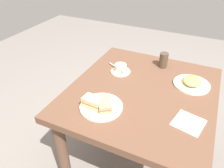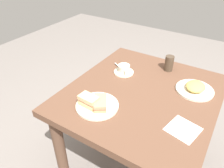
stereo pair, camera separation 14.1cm
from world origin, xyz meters
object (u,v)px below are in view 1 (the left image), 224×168
Objects in this scene: dining_table at (141,103)px; sandwich_plate at (101,107)px; napkin at (189,123)px; drinking_glass at (164,60)px; side_plate at (192,84)px; sandwich_front at (105,104)px; sandwich_back at (93,102)px; coffee_cup at (121,68)px; coffee_saucer at (120,71)px; spoon at (115,66)px.

dining_table is 0.34m from sandwich_plate.
napkin is (-0.09, 0.48, -0.01)m from sandwich_plate.
sandwich_plate is at bearing -18.01° from drinking_glass.
dining_table is 4.02× the size of sandwich_plate.
side_plate is at bearing 136.34° from sandwich_plate.
sandwich_back is (0.03, -0.06, 0.01)m from sandwich_front.
sandwich_front reaches higher than dining_table.
dining_table is at bearing -120.37° from napkin.
sandwich_back reaches higher than coffee_cup.
drinking_glass reaches higher than sandwich_front.
coffee_saucer is 0.08m from spoon.
dining_table is 7.00× the size of coffee_saucer.
dining_table is 4.24× the size of side_plate.
coffee_cup is 0.66× the size of napkin.
coffee_cup is 0.50m from side_plate.
side_plate is (-0.46, 0.42, -0.03)m from sandwich_front.
drinking_glass is at bearing -152.75° from napkin.
sandwich_plate reaches higher than napkin.
side_plate is (-0.05, 0.50, -0.03)m from coffee_cup.
sandwich_back is 1.03× the size of drinking_glass.
napkin is at bearing 58.58° from spoon.
napkin is (-0.09, 0.46, -0.03)m from sandwich_front.
drinking_glass is at bearing 128.81° from coffee_saucer.
sandwich_back is 0.81× the size of coffee_saucer.
napkin is (0.38, 0.04, -0.01)m from side_plate.
side_plate is at bearing 135.53° from sandwich_back.
sandwich_plate reaches higher than dining_table.
napkin is 0.61m from drinking_glass.
sandwich_back reaches higher than dining_table.
drinking_glass reaches higher than dining_table.
spoon is at bearing -164.74° from sandwich_plate.
sandwich_plate is at bearing -79.78° from napkin.
coffee_cup reaches higher than sandwich_front.
sandwich_back is 0.49× the size of side_plate.
sandwich_back is at bearing 10.01° from spoon.
sandwich_front is at bearing -26.65° from dining_table.
coffee_cup is 0.87× the size of drinking_glass.
sandwich_front is (0.27, -0.14, 0.15)m from dining_table.
sandwich_front reaches higher than side_plate.
coffee_cup is (-0.41, -0.08, 0.00)m from sandwich_front.
sandwich_back is 0.70m from drinking_glass.
sandwich_front is 0.62× the size of side_plate.
side_plate is (-0.19, 0.28, 0.12)m from dining_table.
side_plate is at bearing 123.60° from dining_table.
sandwich_front is 1.27× the size of sandwich_back.
drinking_glass is (-0.63, 0.20, 0.05)m from sandwich_plate.
dining_table is 0.28m from coffee_saucer.
dining_table is 0.36m from spoon.
coffee_saucer is (-0.42, -0.06, -0.00)m from sandwich_plate.
napkin is (0.19, 0.32, 0.11)m from dining_table.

